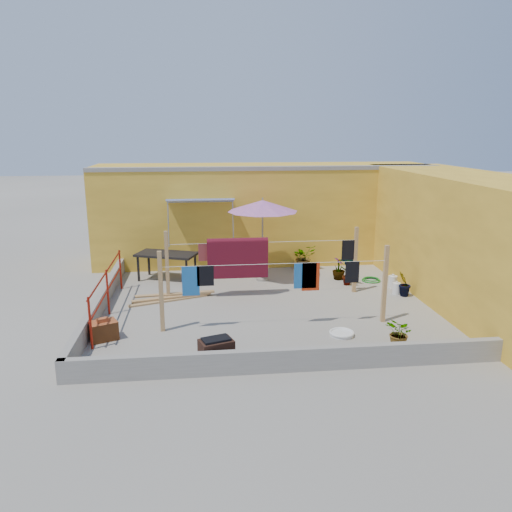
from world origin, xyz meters
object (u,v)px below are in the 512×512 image
at_px(patio_umbrella, 263,206).
at_px(green_hose, 371,280).
at_px(plant_back_a, 304,257).
at_px(brick_stack, 104,330).
at_px(brazier, 216,352).
at_px(outdoor_table, 167,256).
at_px(water_jug_a, 396,288).
at_px(white_basin, 342,333).
at_px(water_jug_b, 393,282).

distance_m(patio_umbrella, green_hose, 3.85).
bearing_deg(patio_umbrella, plant_back_a, 34.74).
height_order(brick_stack, brazier, brazier).
height_order(brick_stack, plant_back_a, plant_back_a).
height_order(outdoor_table, water_jug_a, outdoor_table).
xyz_separation_m(brick_stack, plant_back_a, (5.30, 4.94, 0.19)).
bearing_deg(outdoor_table, white_basin, -49.54).
bearing_deg(plant_back_a, water_jug_b, -45.61).
relative_size(patio_umbrella, white_basin, 4.66).
height_order(outdoor_table, green_hose, outdoor_table).
relative_size(brazier, water_jug_b, 1.83).
height_order(patio_umbrella, plant_back_a, patio_umbrella).
bearing_deg(patio_umbrella, brick_stack, -134.44).
bearing_deg(patio_umbrella, white_basin, -74.70).
bearing_deg(water_jug_a, outdoor_table, 161.74).
relative_size(brazier, white_basin, 1.30).
relative_size(brick_stack, water_jug_b, 1.73).
xyz_separation_m(patio_umbrella, brick_stack, (-3.86, -3.94, -1.98)).
xyz_separation_m(patio_umbrella, outdoor_table, (-2.79, 0.35, -1.46)).
distance_m(brick_stack, green_hose, 7.83).
distance_m(water_jug_a, green_hose, 1.27).
bearing_deg(water_jug_a, white_basin, -130.96).
bearing_deg(outdoor_table, brazier, -77.82).
height_order(outdoor_table, white_basin, outdoor_table).
bearing_deg(brick_stack, water_jug_b, 20.69).
bearing_deg(brazier, water_jug_a, 36.62).
height_order(brazier, green_hose, brazier).
bearing_deg(brick_stack, patio_umbrella, 45.56).
xyz_separation_m(water_jug_a, water_jug_b, (0.11, 0.56, 0.02)).
bearing_deg(outdoor_table, patio_umbrella, -7.10).
bearing_deg(brazier, white_basin, 22.04).
bearing_deg(white_basin, brazier, -157.96).
height_order(white_basin, water_jug_b, water_jug_b).
distance_m(patio_umbrella, water_jug_a, 4.33).
distance_m(water_jug_a, water_jug_b, 0.57).
distance_m(outdoor_table, water_jug_a, 6.57).
height_order(white_basin, green_hose, white_basin).
xyz_separation_m(white_basin, water_jug_b, (2.37, 3.16, 0.12)).
distance_m(outdoor_table, green_hose, 6.04).
xyz_separation_m(outdoor_table, plant_back_a, (4.23, 0.65, -0.33)).
relative_size(patio_umbrella, brick_stack, 3.80).
xyz_separation_m(green_hose, plant_back_a, (-1.71, 1.47, 0.36)).
height_order(white_basin, plant_back_a, plant_back_a).
bearing_deg(water_jug_a, brazier, -143.38).
bearing_deg(water_jug_a, water_jug_b, 78.55).
relative_size(water_jug_b, plant_back_a, 0.48).
distance_m(brazier, water_jug_b, 6.63).
bearing_deg(white_basin, brick_stack, 175.89).
xyz_separation_m(brick_stack, water_jug_b, (7.40, 2.79, -0.04)).
distance_m(brazier, water_jug_a, 6.20).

